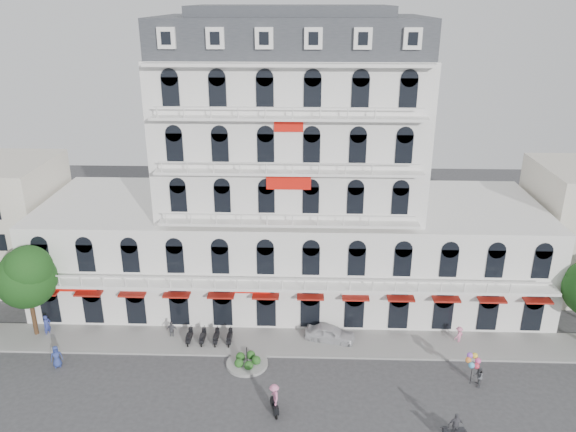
# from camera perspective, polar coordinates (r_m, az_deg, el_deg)

# --- Properties ---
(ground) EXTENTS (120.00, 120.00, 0.00)m
(ground) POSITION_cam_1_polar(r_m,az_deg,el_deg) (39.87, -0.52, -20.07)
(ground) COLOR #38383A
(ground) RESTS_ON ground
(sidewalk) EXTENTS (53.00, 4.00, 0.16)m
(sidewalk) POSITION_cam_1_polar(r_m,az_deg,el_deg) (46.95, -0.06, -12.72)
(sidewalk) COLOR gray
(sidewalk) RESTS_ON ground
(main_building) EXTENTS (45.00, 15.00, 25.80)m
(main_building) POSITION_cam_1_polar(r_m,az_deg,el_deg) (50.63, 0.28, 2.41)
(main_building) COLOR silver
(main_building) RESTS_ON ground
(traffic_island) EXTENTS (3.20, 3.20, 1.60)m
(traffic_island) POSITION_cam_1_polar(r_m,az_deg,el_deg) (44.59, -4.18, -14.59)
(traffic_island) COLOR gray
(traffic_island) RESTS_ON ground
(parked_scooter_row) EXTENTS (4.40, 1.80, 1.10)m
(parked_scooter_row) POSITION_cam_1_polar(r_m,az_deg,el_deg) (47.44, -7.95, -12.68)
(parked_scooter_row) COLOR black
(parked_scooter_row) RESTS_ON ground
(tree_west_inner) EXTENTS (4.76, 4.76, 8.25)m
(tree_west_inner) POSITION_cam_1_polar(r_m,az_deg,el_deg) (49.73, -25.06, -5.42)
(tree_west_inner) COLOR #382314
(tree_west_inner) RESTS_ON ground
(parked_car) EXTENTS (4.34, 2.47, 1.39)m
(parked_car) POSITION_cam_1_polar(r_m,az_deg,el_deg) (47.06, 4.30, -11.80)
(parked_car) COLOR silver
(parked_car) RESTS_ON ground
(rider_northeast) EXTENTS (1.70, 0.44, 2.09)m
(rider_northeast) POSITION_cam_1_polar(r_m,az_deg,el_deg) (39.33, 16.64, -19.90)
(rider_northeast) COLOR black
(rider_northeast) RESTS_ON ground
(rider_center) EXTENTS (0.95, 1.68, 2.31)m
(rider_center) POSITION_cam_1_polar(r_m,az_deg,el_deg) (39.67, -1.40, -18.00)
(rider_center) COLOR black
(rider_center) RESTS_ON ground
(pedestrian_left) EXTENTS (1.03, 0.88, 1.78)m
(pedestrian_left) POSITION_cam_1_polar(r_m,az_deg,el_deg) (47.38, -22.47, -13.05)
(pedestrian_left) COLOR navy
(pedestrian_left) RESTS_ON ground
(pedestrian_mid) EXTENTS (0.91, 0.41, 1.53)m
(pedestrian_mid) POSITION_cam_1_polar(r_m,az_deg,el_deg) (48.22, -11.72, -11.25)
(pedestrian_mid) COLOR #4D4E54
(pedestrian_mid) RESTS_ON ground
(pedestrian_right) EXTENTS (1.10, 1.05, 1.50)m
(pedestrian_right) POSITION_cam_1_polar(r_m,az_deg,el_deg) (48.65, 16.97, -11.50)
(pedestrian_right) COLOR pink
(pedestrian_right) RESTS_ON ground
(pedestrian_far) EXTENTS (0.70, 0.82, 1.90)m
(pedestrian_far) POSITION_cam_1_polar(r_m,az_deg,el_deg) (51.49, -23.27, -10.19)
(pedestrian_far) COLOR navy
(pedestrian_far) RESTS_ON ground
(balloon_vendor) EXTENTS (1.39, 1.31, 2.45)m
(balloon_vendor) POSITION_cam_1_polar(r_m,az_deg,el_deg) (44.08, 18.58, -14.68)
(balloon_vendor) COLOR #4D4F54
(balloon_vendor) RESTS_ON ground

